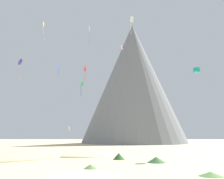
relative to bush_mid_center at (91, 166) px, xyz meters
The scene contains 19 objects.
ground_plane 5.03m from the bush_mid_center, 98.16° to the right, with size 400.00×400.00×0.00m, color beige.
dune_foreground_left 22.35m from the bush_mid_center, 102.59° to the left, with size 17.10×15.05×2.03m, color beige.
dune_foreground_right 19.77m from the bush_mid_center, 127.77° to the left, with size 24.55×11.44×2.42m, color #CCBA8E.
bush_mid_center is the anchor object (origin of this frame).
bush_far_left 13.55m from the bush_mid_center, 23.95° to the right, with size 2.43×2.43×0.45m, color #568442.
bush_low_patch 11.21m from the bush_mid_center, 35.23° to the left, with size 2.78×2.78×0.86m, color #386633.
bush_ridge_crest 11.58m from the bush_mid_center, 71.03° to the left, with size 2.02×2.02×1.07m, color #386633.
bush_scatter_east 23.25m from the bush_mid_center, 128.21° to the left, with size 2.75×2.75×0.57m, color #386633.
rock_massif 98.10m from the bush_mid_center, 81.08° to the left, with size 68.61×68.61×62.08m.
kite_gold_high 58.16m from the bush_mid_center, 114.79° to the left, with size 0.67×0.72×6.00m.
kite_rainbow_high 61.20m from the bush_mid_center, 96.03° to the left, with size 0.48×2.40×6.56m.
kite_yellow_low 56.00m from the bush_mid_center, 102.53° to the left, with size 0.83×2.09×2.05m.
kite_green_mid 25.40m from the bush_mid_center, 100.65° to the left, with size 0.72×0.37×3.21m.
kite_indigo_mid 39.99m from the bush_mid_center, 126.49° to the left, with size 1.61×1.37×5.87m.
kite_white_high 35.51m from the bush_mid_center, 70.58° to the left, with size 0.84×0.63×4.05m.
kite_magenta_high 45.78m from the bush_mid_center, 81.40° to the left, with size 0.70×0.66×1.35m.
kite_blue_high 55.81m from the bush_mid_center, 107.77° to the left, with size 0.32×1.75×3.48m.
kite_teal_mid 29.68m from the bush_mid_center, 39.21° to the left, with size 1.05×1.05×0.93m.
kite_red_high 58.62m from the bush_mid_center, 97.24° to the left, with size 1.15×2.32×5.31m.
Camera 1 is at (3.34, -25.70, 4.03)m, focal length 39.13 mm.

